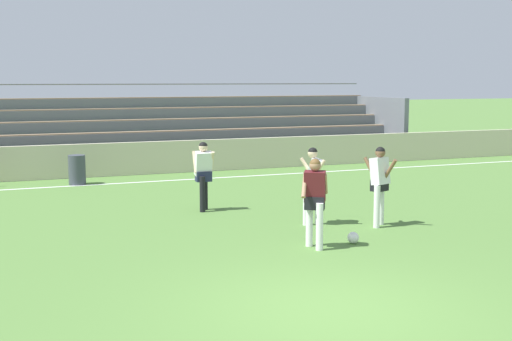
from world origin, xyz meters
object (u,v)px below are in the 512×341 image
(trash_bin, at_px, (77,170))
(player_white_challenging, at_px, (380,179))
(player_white_wide_right, at_px, (312,179))
(soccer_ball, at_px, (353,238))
(bleacher_stand, at_px, (38,132))
(player_dark_deep_cover, at_px, (315,195))
(player_white_pressing_high, at_px, (203,170))

(trash_bin, bearing_deg, player_white_challenging, -57.65)
(player_white_wide_right, relative_size, soccer_ball, 7.50)
(soccer_ball, bearing_deg, bleacher_stand, 108.94)
(player_white_challenging, relative_size, soccer_ball, 7.63)
(player_white_wide_right, xyz_separation_m, soccer_ball, (-0.02, -1.77, -0.87))
(player_dark_deep_cover, xyz_separation_m, player_white_pressing_high, (-0.81, 4.14, -0.02))
(player_dark_deep_cover, xyz_separation_m, soccer_ball, (0.84, 0.05, -0.87))
(bleacher_stand, relative_size, player_white_challenging, 16.44)
(player_white_challenging, bearing_deg, trash_bin, 122.35)
(bleacher_stand, distance_m, player_white_challenging, 13.80)
(soccer_ball, bearing_deg, player_white_challenging, 41.89)
(trash_bin, xyz_separation_m, soccer_ball, (3.91, -9.30, -0.32))
(player_dark_deep_cover, xyz_separation_m, player_white_challenging, (2.10, 1.18, 0.02))
(player_white_pressing_high, relative_size, soccer_ball, 7.38)
(bleacher_stand, bearing_deg, player_white_pressing_high, -72.44)
(player_white_pressing_high, distance_m, player_white_wide_right, 2.86)
(player_dark_deep_cover, height_order, player_white_wide_right, same)
(player_white_challenging, bearing_deg, player_white_wide_right, 152.90)
(player_white_wide_right, distance_m, soccer_ball, 1.97)
(bleacher_stand, height_order, player_white_challenging, bleacher_stand)
(player_dark_deep_cover, bearing_deg, bleacher_stand, 105.65)
(player_white_wide_right, bearing_deg, bleacher_stand, 111.60)
(player_white_pressing_high, relative_size, player_white_wide_right, 0.98)
(bleacher_stand, bearing_deg, player_white_challenging, -64.56)
(bleacher_stand, bearing_deg, player_white_wide_right, -68.40)
(trash_bin, relative_size, soccer_ball, 3.95)
(player_dark_deep_cover, relative_size, player_white_pressing_high, 1.02)
(bleacher_stand, distance_m, trash_bin, 4.43)
(trash_bin, distance_m, player_white_wide_right, 8.51)
(trash_bin, distance_m, player_white_challenging, 9.69)
(bleacher_stand, distance_m, player_dark_deep_cover, 14.17)
(player_dark_deep_cover, height_order, player_white_challenging, player_white_challenging)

